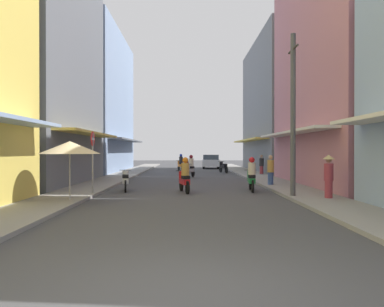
{
  "coord_description": "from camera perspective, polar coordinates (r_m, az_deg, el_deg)",
  "views": [
    {
      "loc": [
        -0.03,
        -4.76,
        1.86
      ],
      "look_at": [
        0.22,
        18.21,
        1.69
      ],
      "focal_mm": 34.8,
      "sensor_mm": 36.0,
      "label": 1
    }
  ],
  "objects": [
    {
      "name": "building_right_far",
      "position": [
        34.42,
        14.49,
        6.93
      ],
      "size": [
        7.05,
        13.79,
        11.56
      ],
      "color": "slate",
      "rests_on": "ground"
    },
    {
      "name": "pedestrian_midway",
      "position": [
        19.64,
        11.96,
        -2.63
      ],
      "size": [
        0.34,
        0.34,
        1.64
      ],
      "color": "#334C8C",
      "rests_on": "ground"
    },
    {
      "name": "utility_pole",
      "position": [
        14.99,
        15.23,
        5.81
      ],
      "size": [
        0.2,
        1.2,
        6.4
      ],
      "color": "#4C4C4F",
      "rests_on": "ground"
    },
    {
      "name": "vendor_umbrella",
      "position": [
        13.95,
        -18.21,
        0.87
      ],
      "size": [
        2.13,
        2.13,
        2.2
      ],
      "color": "#99999E",
      "rests_on": "ground"
    },
    {
      "name": "street_sign_no_entry",
      "position": [
        15.79,
        -14.97,
        -0.12
      ],
      "size": [
        0.07,
        0.6,
        2.65
      ],
      "color": "gray",
      "rests_on": "ground"
    },
    {
      "name": "building_right_mid",
      "position": [
        22.1,
        23.96,
        14.37
      ],
      "size": [
        7.05,
        11.77,
        14.42
      ],
      "color": "#B7727F",
      "rests_on": "ground"
    },
    {
      "name": "motorbike_silver",
      "position": [
        25.94,
        -0.27,
        -2.14
      ],
      "size": [
        0.78,
        1.73,
        1.58
      ],
      "color": "black",
      "rests_on": "ground"
    },
    {
      "name": "ground_plane",
      "position": [
        23.37,
        -0.54,
        -4.15
      ],
      "size": [
        99.16,
        99.16,
        0.0
      ],
      "primitive_type": "plane",
      "color": "#424244"
    },
    {
      "name": "sidewalk_right",
      "position": [
        23.87,
        11.18,
        -3.92
      ],
      "size": [
        2.08,
        53.07,
        0.12
      ],
      "primitive_type": "cube",
      "color": "gray",
      "rests_on": "ground"
    },
    {
      "name": "motorbike_maroon",
      "position": [
        30.96,
        -0.74,
        -2.1
      ],
      "size": [
        0.55,
        1.81,
        0.96
      ],
      "color": "black",
      "rests_on": "ground"
    },
    {
      "name": "motorbike_red",
      "position": [
        16.55,
        -1.17,
        -3.59
      ],
      "size": [
        0.65,
        1.78,
        1.58
      ],
      "color": "black",
      "rests_on": "ground"
    },
    {
      "name": "motorbike_orange",
      "position": [
        34.6,
        -1.78,
        -1.51
      ],
      "size": [
        0.69,
        1.77,
        1.58
      ],
      "color": "black",
      "rests_on": "ground"
    },
    {
      "name": "motorbike_white",
      "position": [
        17.5,
        -10.16,
        -4.04
      ],
      "size": [
        0.58,
        1.8,
        0.96
      ],
      "color": "black",
      "rests_on": "ground"
    },
    {
      "name": "motorbike_green",
      "position": [
        17.31,
        9.09,
        -3.42
      ],
      "size": [
        0.55,
        1.81,
        1.58
      ],
      "color": "black",
      "rests_on": "ground"
    },
    {
      "name": "building_left_mid",
      "position": [
        23.02,
        -23.96,
        14.23
      ],
      "size": [
        7.05,
        10.31,
        14.75
      ],
      "color": "slate",
      "rests_on": "ground"
    },
    {
      "name": "pedestrian_foreground",
      "position": [
        28.5,
        10.61,
        -1.78
      ],
      "size": [
        0.34,
        0.34,
        1.56
      ],
      "color": "#99333F",
      "rests_on": "ground"
    },
    {
      "name": "building_left_far",
      "position": [
        34.46,
        -15.6,
        7.45
      ],
      "size": [
        7.05,
        13.49,
        12.2
      ],
      "color": "#8CA5CC",
      "rests_on": "ground"
    },
    {
      "name": "pedestrian_far",
      "position": [
        14.61,
        20.21,
        -3.12
      ],
      "size": [
        0.44,
        0.44,
        1.71
      ],
      "color": "#99333F",
      "rests_on": "ground"
    },
    {
      "name": "motorbike_black",
      "position": [
        31.66,
        4.8,
        -2.05
      ],
      "size": [
        0.72,
        1.75,
        0.96
      ],
      "color": "black",
      "rests_on": "ground"
    },
    {
      "name": "sidewalk_left",
      "position": [
        23.86,
        -12.26,
        -3.92
      ],
      "size": [
        2.08,
        53.07,
        0.12
      ],
      "primitive_type": "cube",
      "color": "gray",
      "rests_on": "ground"
    },
    {
      "name": "parked_car",
      "position": [
        39.59,
        2.91,
        -1.21
      ],
      "size": [
        1.99,
        4.19,
        1.45
      ],
      "color": "silver",
      "rests_on": "ground"
    }
  ]
}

